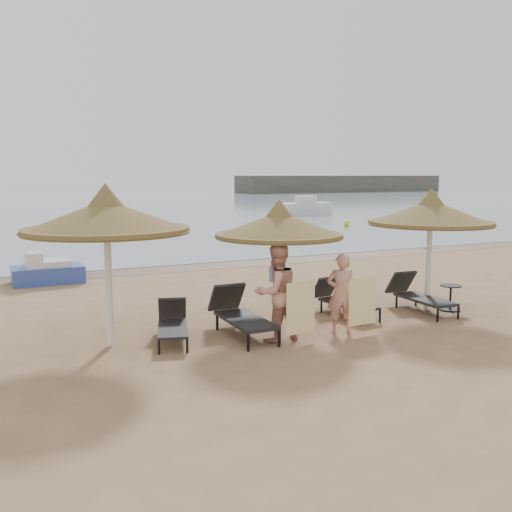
{
  "coord_description": "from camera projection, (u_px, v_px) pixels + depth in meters",
  "views": [
    {
      "loc": [
        -5.31,
        -9.56,
        3.27
      ],
      "look_at": [
        -0.18,
        1.2,
        1.55
      ],
      "focal_mm": 40.0,
      "sensor_mm": 36.0,
      "label": 1
    }
  ],
  "objects": [
    {
      "name": "palapa_right",
      "position": [
        431.0,
        213.0,
        13.56
      ],
      "size": [
        2.97,
        2.97,
        2.94
      ],
      "rotation": [
        0.0,
        0.0,
        0.43
      ],
      "color": "white",
      "rests_on": "ground"
    },
    {
      "name": "sea",
      "position": [
        24.0,
        197.0,
        82.74
      ],
      "size": [
        200.0,
        140.0,
        0.03
      ],
      "primitive_type": "cube",
      "color": "gray",
      "rests_on": "ground"
    },
    {
      "name": "lounger_near_left",
      "position": [
        240.0,
        313.0,
        11.71
      ],
      "size": [
        0.74,
        2.15,
        0.96
      ],
      "rotation": [
        0.0,
        0.0,
        -0.01
      ],
      "color": "black",
      "rests_on": "ground"
    },
    {
      "name": "towel_right",
      "position": [
        362.0,
        301.0,
        11.67
      ],
      "size": [
        0.71,
        0.07,
        0.99
      ],
      "rotation": [
        0.0,
        0.0,
        0.07
      ],
      "color": "yellow",
      "rests_on": "ground"
    },
    {
      "name": "lounger_far_left",
      "position": [
        173.0,
        323.0,
        11.31
      ],
      "size": [
        1.03,
        1.79,
        0.76
      ],
      "rotation": [
        0.0,
        0.0,
        -0.29
      ],
      "color": "black",
      "rests_on": "ground"
    },
    {
      "name": "towel_left",
      "position": [
        301.0,
        307.0,
        11.03
      ],
      "size": [
        0.72,
        0.17,
        1.03
      ],
      "rotation": [
        0.0,
        0.0,
        0.21
      ],
      "color": "yellow",
      "rests_on": "ground"
    },
    {
      "name": "buoy_extra",
      "position": [
        255.0,
        226.0,
        34.29
      ],
      "size": [
        0.33,
        0.33,
        0.33
      ],
      "primitive_type": "sphere",
      "color": "yellow",
      "rests_on": "ground"
    },
    {
      "name": "lounger_near_right",
      "position": [
        341.0,
        299.0,
        13.33
      ],
      "size": [
        0.79,
        1.91,
        0.83
      ],
      "rotation": [
        0.0,
        0.0,
        0.09
      ],
      "color": "black",
      "rests_on": "ground"
    },
    {
      "name": "lounger_far_right",
      "position": [
        418.0,
        294.0,
        13.74
      ],
      "size": [
        0.73,
        2.0,
        0.88
      ],
      "rotation": [
        0.0,
        0.0,
        -0.04
      ],
      "color": "black",
      "rests_on": "ground"
    },
    {
      "name": "person_right",
      "position": [
        342.0,
        287.0,
        11.7
      ],
      "size": [
        1.05,
        0.93,
        1.93
      ],
      "primitive_type": "imported",
      "rotation": [
        0.0,
        0.0,
        2.64
      ],
      "color": "tan",
      "rests_on": "ground"
    },
    {
      "name": "bag_patterned",
      "position": [
        275.0,
        274.0,
        12.42
      ],
      "size": [
        0.28,
        0.14,
        0.34
      ],
      "rotation": [
        0.0,
        0.0,
        0.19
      ],
      "color": "white",
      "rests_on": "ground"
    },
    {
      "name": "pedal_boat",
      "position": [
        47.0,
        271.0,
        17.24
      ],
      "size": [
        2.05,
        1.21,
        0.95
      ],
      "rotation": [
        0.0,
        0.0,
        0.0
      ],
      "color": "#30479D",
      "rests_on": "ground"
    },
    {
      "name": "wet_sand_strip",
      "position": [
        159.0,
        270.0,
        19.67
      ],
      "size": [
        200.0,
        1.6,
        0.01
      ],
      "primitive_type": "cube",
      "color": "brown",
      "rests_on": "ground"
    },
    {
      "name": "side_table",
      "position": [
        450.0,
        298.0,
        13.76
      ],
      "size": [
        0.51,
        0.51,
        0.62
      ],
      "rotation": [
        0.0,
        0.0,
        0.12
      ],
      "color": "black",
      "rests_on": "ground"
    },
    {
      "name": "buoy_right",
      "position": [
        347.0,
        223.0,
        35.93
      ],
      "size": [
        0.38,
        0.38,
        0.38
      ],
      "primitive_type": "sphere",
      "color": "yellow",
      "rests_on": "ground"
    },
    {
      "name": "buoy_mid",
      "position": [
        130.0,
        218.0,
        40.0
      ],
      "size": [
        0.38,
        0.38,
        0.38
      ],
      "primitive_type": "sphere",
      "color": "yellow",
      "rests_on": "ground"
    },
    {
      "name": "palapa_left",
      "position": [
        106.0,
        217.0,
        10.6
      ],
      "size": [
        3.13,
        3.13,
        3.11
      ],
      "rotation": [
        0.0,
        0.0,
        0.24
      ],
      "color": "white",
      "rests_on": "ground"
    },
    {
      "name": "person_left",
      "position": [
        276.0,
        285.0,
        11.13
      ],
      "size": [
        1.11,
        0.79,
        2.25
      ],
      "primitive_type": "imported",
      "rotation": [
        0.0,
        0.0,
        3.26
      ],
      "color": "tan",
      "rests_on": "ground"
    },
    {
      "name": "palapa_center",
      "position": [
        279.0,
        225.0,
        12.1
      ],
      "size": [
        2.77,
        2.77,
        2.75
      ],
      "rotation": [
        0.0,
        0.0,
        -0.21
      ],
      "color": "white",
      "rests_on": "ground"
    },
    {
      "name": "ground",
      "position": [
        290.0,
        341.0,
        11.27
      ],
      "size": [
        160.0,
        160.0,
        0.0
      ],
      "primitive_type": "plane",
      "color": "#9D7855",
      "rests_on": "ground"
    },
    {
      "name": "bag_dark",
      "position": [
        282.0,
        276.0,
        12.11
      ],
      "size": [
        0.24,
        0.12,
        0.33
      ],
      "rotation": [
        0.0,
        0.0,
        0.17
      ],
      "color": "black",
      "rests_on": "ground"
    }
  ]
}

